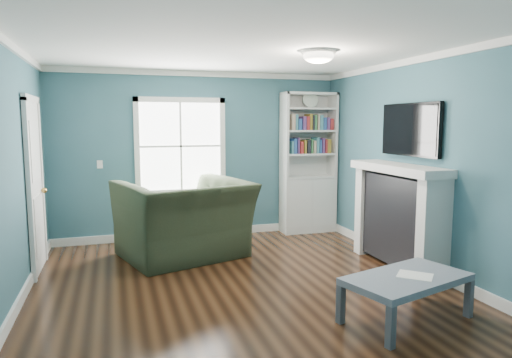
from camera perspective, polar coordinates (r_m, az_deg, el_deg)
name	(u,v)px	position (r m, az deg, el deg)	size (l,w,h in m)	color
floor	(243,289)	(5.12, -1.58, -13.63)	(5.00, 5.00, 0.00)	black
room_walls	(243,144)	(4.80, -1.65, 4.34)	(5.00, 5.00, 5.00)	#335D67
trim	(243,177)	(4.83, -1.63, 0.24)	(4.50, 5.00, 2.60)	white
window	(181,146)	(7.18, -9.38, 4.06)	(1.40, 0.06, 1.50)	white
bookshelf	(308,177)	(7.62, 6.51, 0.30)	(0.90, 0.35, 2.31)	silver
fireplace	(399,217)	(6.00, 17.39, -4.57)	(0.44, 1.58, 1.30)	black
tv	(410,130)	(5.95, 18.73, 5.86)	(0.06, 1.10, 0.65)	black
door	(35,184)	(6.13, -25.90, -0.57)	(0.12, 0.98, 2.17)	silver
ceiling_fixture	(319,55)	(5.26, 7.83, 15.08)	(0.38, 0.38, 0.15)	white
light_switch	(100,164)	(7.13, -18.94, 1.75)	(0.08, 0.01, 0.12)	white
recliner	(184,206)	(6.19, -8.96, -3.42)	(1.59, 1.03, 1.39)	#232C1B
coffee_table	(407,282)	(4.48, 18.31, -12.07)	(1.28, 0.93, 0.42)	#454A53
paper_sheet	(415,275)	(4.49, 19.26, -11.31)	(0.24, 0.30, 0.00)	white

